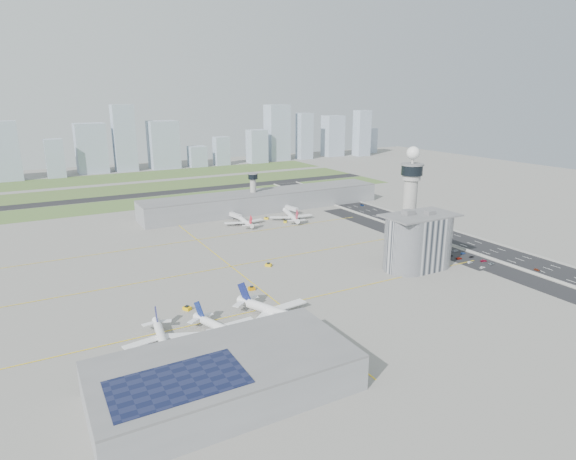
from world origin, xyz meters
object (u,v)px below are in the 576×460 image
admin_building (418,241)px  car_lot_8 (472,257)px  secondary_tower (253,189)px  car_hw_2 (362,205)px  tug_5 (266,218)px  car_lot_9 (463,253)px  tug_3 (268,264)px  car_lot_2 (459,258)px  airplane_near_b (225,325)px  car_hw_1 (419,227)px  jet_bridge_near_0 (133,375)px  control_tower (410,194)px  jet_bridge_near_2 (288,334)px  car_lot_7 (484,261)px  tug_1 (221,331)px  tug_0 (187,308)px  airplane_near_a (162,335)px  car_lot_10 (455,251)px  jet_bridge_near_1 (217,353)px  tug_2 (252,288)px  car_hw_0 (537,270)px  car_lot_3 (450,255)px  car_lot_1 (470,262)px  airplane_far_a (244,218)px  tug_4 (285,221)px  car_lot_0 (482,267)px  car_hw_4 (313,194)px  car_lot_11 (444,246)px  car_lot_6 (492,264)px  car_lot_5 (434,249)px  airplane_far_b (291,212)px  jet_bridge_far_1 (286,209)px  jet_bridge_far_0 (231,215)px

admin_building → car_lot_8: size_ratio=12.92×
secondary_tower → car_hw_2: size_ratio=7.55×
tug_5 → car_lot_9: (67.53, -136.23, -0.39)m
tug_3 → car_lot_2: tug_3 is taller
airplane_near_b → car_hw_1: bearing=94.7°
tug_5 → car_hw_2: 95.82m
jet_bridge_near_0 → car_hw_1: size_ratio=3.68×
control_tower → jet_bridge_near_2: 146.36m
car_lot_7 → car_hw_2: size_ratio=0.98×
jet_bridge_near_2 → tug_1: size_ratio=3.83×
tug_0 → tug_1: (5.30, -28.36, 0.04)m
jet_bridge_near_0 → car_lot_8: jet_bridge_near_0 is taller
airplane_near_a → control_tower: bearing=112.5°
control_tower → tug_3: control_tower is taller
car_lot_10 → jet_bridge_near_1: bearing=109.1°
airplane_near_b → tug_2: 49.04m
tug_0 → car_hw_0: (186.59, -44.73, -0.48)m
car_lot_3 → car_hw_0: 47.52m
airplane_near_a → car_lot_1: (181.95, 9.12, -4.31)m
airplane_far_a → tug_0: size_ratio=10.35×
car_hw_1 → airplane_near_b: bearing=-160.1°
airplane_far_a → tug_4: size_ratio=11.21×
car_lot_1 → car_hw_0: size_ratio=1.20×
jet_bridge_near_2 → car_lot_0: (136.16, 19.44, -2.21)m
airplane_near_b → car_hw_4: 291.61m
car_lot_3 → car_lot_10: car_lot_3 is taller
car_lot_10 → car_lot_11: (0.96, 10.32, 0.04)m
airplane_near_b → tug_0: bearing=170.3°
secondary_tower → car_lot_6: (63.20, -189.78, -18.23)m
secondary_tower → jet_bridge_near_2: (-83.00, -211.00, -15.95)m
car_lot_5 → tug_5: bearing=34.7°
airplane_far_b → car_lot_0: bearing=-150.3°
jet_bridge_far_1 → car_lot_6: bearing=3.5°
jet_bridge_far_1 → tug_1: jet_bridge_far_1 is taller
jet_bridge_near_2 → car_lot_6: 147.75m
car_hw_4 → car_hw_0: bearing=-97.4°
jet_bridge_near_1 → airplane_far_a: bearing=-16.7°
airplane_near_b → car_hw_2: (195.57, 165.85, -4.58)m
jet_bridge_far_0 → car_lot_1: (81.98, -164.30, -2.21)m
tug_3 → car_hw_0: (128.00, -78.84, -0.49)m
jet_bridge_far_0 → car_hw_0: bearing=18.8°
tug_2 → tug_5: (70.18, 124.72, -0.03)m
car_lot_11 → car_hw_4: bearing=-3.0°
airplane_far_b → jet_bridge_near_2: size_ratio=2.91×
tug_3 → car_lot_7: tug_3 is taller
tug_0 → car_lot_9: (173.25, -4.46, -0.46)m
jet_bridge_far_0 → jet_bridge_far_1: 50.00m
car_lot_5 → tug_4: bearing=34.5°
tug_5 → airplane_far_b: bearing=97.6°
tug_1 → car_lot_2: 159.48m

